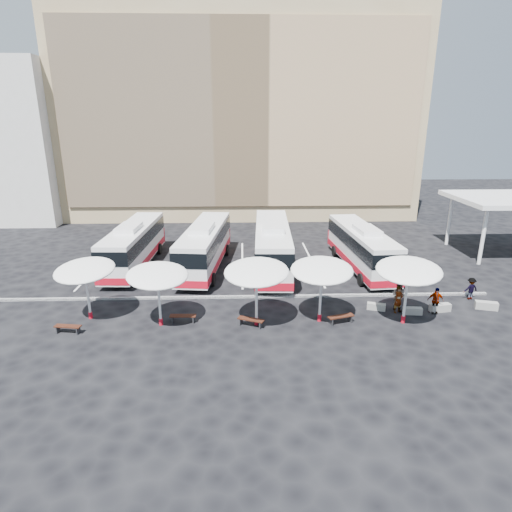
{
  "coord_description": "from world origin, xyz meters",
  "views": [
    {
      "loc": [
        0.01,
        -26.58,
        11.68
      ],
      "look_at": [
        1.0,
        3.0,
        2.2
      ],
      "focal_mm": 30.0,
      "sensor_mm": 36.0,
      "label": 1
    }
  ],
  "objects_px": {
    "wood_bench_0": "(68,327)",
    "wood_bench_1": "(183,317)",
    "wood_bench_3": "(341,318)",
    "conc_bench_0": "(376,307)",
    "bus_2": "(272,245)",
    "sunshade_0": "(85,270)",
    "wood_bench_2": "(251,321)",
    "bus_1": "(205,245)",
    "sunshade_4": "(409,271)",
    "sunshade_2": "(256,272)",
    "sunshade_3": "(322,270)",
    "passenger_3": "(471,289)",
    "conc_bench_3": "(486,305)",
    "passenger_0": "(398,299)",
    "bus_3": "(361,246)",
    "passenger_2": "(435,301)",
    "passenger_1": "(399,296)",
    "bus_0": "(134,244)",
    "sunshade_1": "(157,276)",
    "conc_bench_2": "(440,308)",
    "conc_bench_1": "(412,311)"
  },
  "relations": [
    {
      "from": "conc_bench_0",
      "to": "sunshade_4",
      "type": "bearing_deg",
      "value": -60.5
    },
    {
      "from": "bus_2",
      "to": "sunshade_1",
      "type": "relative_size",
      "value": 2.73
    },
    {
      "from": "bus_1",
      "to": "sunshade_3",
      "type": "distance_m",
      "value": 12.72
    },
    {
      "from": "bus_0",
      "to": "bus_3",
      "type": "relative_size",
      "value": 1.01
    },
    {
      "from": "wood_bench_3",
      "to": "conc_bench_0",
      "type": "height_order",
      "value": "wood_bench_3"
    },
    {
      "from": "sunshade_0",
      "to": "conc_bench_3",
      "type": "distance_m",
      "value": 25.22
    },
    {
      "from": "sunshade_0",
      "to": "wood_bench_1",
      "type": "relative_size",
      "value": 2.62
    },
    {
      "from": "sunshade_3",
      "to": "wood_bench_3",
      "type": "relative_size",
      "value": 2.61
    },
    {
      "from": "bus_1",
      "to": "bus_3",
      "type": "xyz_separation_m",
      "value": [
        12.68,
        -0.54,
        -0.08
      ]
    },
    {
      "from": "sunshade_2",
      "to": "conc_bench_0",
      "type": "relative_size",
      "value": 3.91
    },
    {
      "from": "passenger_0",
      "to": "passenger_3",
      "type": "bearing_deg",
      "value": -10.26
    },
    {
      "from": "bus_3",
      "to": "passenger_2",
      "type": "relative_size",
      "value": 6.82
    },
    {
      "from": "sunshade_3",
      "to": "sunshade_1",
      "type": "bearing_deg",
      "value": -178.7
    },
    {
      "from": "conc_bench_0",
      "to": "passenger_2",
      "type": "bearing_deg",
      "value": -9.94
    },
    {
      "from": "bus_2",
      "to": "passenger_1",
      "type": "bearing_deg",
      "value": -44.86
    },
    {
      "from": "conc_bench_3",
      "to": "sunshade_0",
      "type": "bearing_deg",
      "value": -178.82
    },
    {
      "from": "sunshade_1",
      "to": "passenger_1",
      "type": "height_order",
      "value": "sunshade_1"
    },
    {
      "from": "passenger_0",
      "to": "bus_2",
      "type": "bearing_deg",
      "value": 101.93
    },
    {
      "from": "bus_2",
      "to": "passenger_0",
      "type": "relative_size",
      "value": 7.28
    },
    {
      "from": "bus_2",
      "to": "sunshade_0",
      "type": "distance_m",
      "value": 14.75
    },
    {
      "from": "bus_3",
      "to": "passenger_1",
      "type": "distance_m",
      "value": 8.16
    },
    {
      "from": "sunshade_0",
      "to": "sunshade_1",
      "type": "relative_size",
      "value": 0.88
    },
    {
      "from": "conc_bench_2",
      "to": "bus_1",
      "type": "bearing_deg",
      "value": 150.12
    },
    {
      "from": "wood_bench_1",
      "to": "passenger_0",
      "type": "distance_m",
      "value": 13.45
    },
    {
      "from": "sunshade_0",
      "to": "wood_bench_2",
      "type": "relative_size",
      "value": 2.53
    },
    {
      "from": "sunshade_0",
      "to": "wood_bench_3",
      "type": "xyz_separation_m",
      "value": [
        15.22,
        -1.18,
        -2.75
      ]
    },
    {
      "from": "conc_bench_1",
      "to": "passenger_0",
      "type": "distance_m",
      "value": 1.12
    },
    {
      "from": "bus_0",
      "to": "sunshade_3",
      "type": "xyz_separation_m",
      "value": [
        13.54,
        -10.71,
        1.36
      ]
    },
    {
      "from": "sunshade_4",
      "to": "passenger_3",
      "type": "bearing_deg",
      "value": 30.01
    },
    {
      "from": "bus_2",
      "to": "conc_bench_3",
      "type": "relative_size",
      "value": 9.51
    },
    {
      "from": "wood_bench_0",
      "to": "wood_bench_1",
      "type": "xyz_separation_m",
      "value": [
        6.4,
        1.12,
        0.01
      ]
    },
    {
      "from": "bus_1",
      "to": "sunshade_4",
      "type": "height_order",
      "value": "sunshade_4"
    },
    {
      "from": "wood_bench_2",
      "to": "wood_bench_1",
      "type": "bearing_deg",
      "value": 171.09
    },
    {
      "from": "bus_1",
      "to": "sunshade_1",
      "type": "bearing_deg",
      "value": -94.22
    },
    {
      "from": "bus_0",
      "to": "wood_bench_0",
      "type": "relative_size",
      "value": 7.56
    },
    {
      "from": "conc_bench_0",
      "to": "conc_bench_3",
      "type": "relative_size",
      "value": 0.86
    },
    {
      "from": "sunshade_0",
      "to": "sunshade_2",
      "type": "bearing_deg",
      "value": -6.63
    },
    {
      "from": "bus_2",
      "to": "passenger_0",
      "type": "distance_m",
      "value": 11.35
    },
    {
      "from": "sunshade_0",
      "to": "sunshade_1",
      "type": "distance_m",
      "value": 4.6
    },
    {
      "from": "sunshade_2",
      "to": "wood_bench_0",
      "type": "height_order",
      "value": "sunshade_2"
    },
    {
      "from": "wood_bench_2",
      "to": "passenger_1",
      "type": "height_order",
      "value": "passenger_1"
    },
    {
      "from": "bus_2",
      "to": "passenger_0",
      "type": "xyz_separation_m",
      "value": [
        7.37,
        -8.56,
        -1.17
      ]
    },
    {
      "from": "sunshade_2",
      "to": "passenger_3",
      "type": "xyz_separation_m",
      "value": [
        14.63,
        3.32,
        -2.57
      ]
    },
    {
      "from": "passenger_3",
      "to": "sunshade_3",
      "type": "bearing_deg",
      "value": 5.91
    },
    {
      "from": "conc_bench_3",
      "to": "sunshade_4",
      "type": "bearing_deg",
      "value": -164.02
    },
    {
      "from": "sunshade_0",
      "to": "conc_bench_1",
      "type": "relative_size",
      "value": 3.53
    },
    {
      "from": "wood_bench_2",
      "to": "bus_1",
      "type": "bearing_deg",
      "value": 108.2
    },
    {
      "from": "bus_3",
      "to": "conc_bench_3",
      "type": "height_order",
      "value": "bus_3"
    },
    {
      "from": "wood_bench_1",
      "to": "wood_bench_2",
      "type": "height_order",
      "value": "wood_bench_2"
    },
    {
      "from": "wood_bench_1",
      "to": "sunshade_0",
      "type": "bearing_deg",
      "value": 172.48
    }
  ]
}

